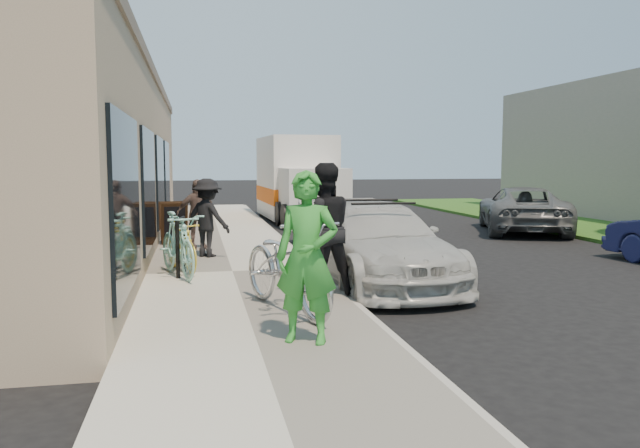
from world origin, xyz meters
TOP-DOWN VIEW (x-y plane):
  - ground at (0.00, 0.00)m, footprint 120.00×120.00m
  - sidewalk at (-2.00, 3.00)m, footprint 3.00×34.00m
  - curb at (-0.45, 3.00)m, footprint 0.12×34.00m
  - storefront at (-5.24, 7.99)m, footprint 3.60×20.00m
  - bike_rack at (-2.89, 2.81)m, footprint 0.16×0.70m
  - sandwich_board at (-3.13, 6.93)m, footprint 0.68×0.68m
  - sedan_white at (0.40, 2.21)m, footprint 2.22×4.89m
  - sedan_silver at (0.48, 6.57)m, footprint 1.44×3.00m
  - moving_truck at (1.00, 13.76)m, footprint 2.48×6.12m
  - far_car_gray at (6.94, 8.84)m, footprint 3.83×5.32m
  - tandem_bike at (-1.47, -0.14)m, footprint 1.52×2.46m
  - woman_rider at (-1.46, -1.57)m, footprint 0.80×0.68m
  - man_standing at (-0.79, 0.83)m, footprint 0.98×0.79m
  - cruiser_bike_a at (-2.94, 2.66)m, footprint 1.04×1.89m
  - cruiser_bike_b at (-2.85, 4.14)m, footprint 0.89×1.90m
  - cruiser_bike_c at (-2.88, 3.16)m, footprint 0.91×1.57m
  - bystander_a at (-2.39, 4.81)m, footprint 1.18×1.13m
  - bystander_b at (-2.59, 6.04)m, footprint 0.97×0.54m

SIDE VIEW (x-z plane):
  - ground at x=0.00m, z-range 0.00..0.00m
  - curb at x=-0.45m, z-range 0.00..0.13m
  - sidewalk at x=-2.00m, z-range 0.00..0.15m
  - sedan_silver at x=0.48m, z-range 0.00..0.99m
  - cruiser_bike_c at x=-2.88m, z-range 0.15..1.06m
  - cruiser_bike_b at x=-2.85m, z-range 0.15..1.11m
  - sandwich_board at x=-3.13m, z-range 0.16..1.15m
  - far_car_gray at x=6.94m, z-range 0.00..1.34m
  - sedan_white at x=0.40m, z-range -0.02..1.41m
  - cruiser_bike_a at x=-2.94m, z-range 0.15..1.25m
  - bike_rack at x=-2.89m, z-range 0.25..1.25m
  - tandem_bike at x=-1.47m, z-range 0.15..1.37m
  - bystander_b at x=-2.59m, z-range 0.15..1.71m
  - bystander_a at x=-2.39m, z-range 0.15..1.76m
  - woman_rider at x=-1.46m, z-range 0.15..2.02m
  - man_standing at x=-0.79m, z-range 0.15..2.09m
  - moving_truck at x=1.00m, z-range -0.17..2.80m
  - storefront at x=-5.24m, z-range 0.01..4.24m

